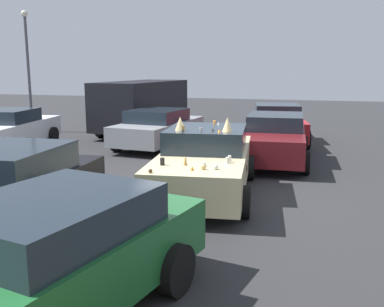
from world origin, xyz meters
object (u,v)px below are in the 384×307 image
object	(u,v)px
art_car_decorated	(205,162)
parked_sedan_far_right	(36,268)
parked_sedan_near_right	(275,138)
lot_lamp_post	(28,61)
parked_sedan_row_back_center	(159,128)
parked_sedan_row_back_far	(277,123)
parked_sedan_behind_right	(10,129)
parked_van_behind_left	(142,104)
parked_sedan_behind_left	(4,191)

from	to	relation	value
art_car_decorated	parked_sedan_far_right	world-z (taller)	art_car_decorated
parked_sedan_near_right	lot_lamp_post	bearing A→B (deg)	-111.17
parked_sedan_row_back_center	parked_sedan_near_right	xyz separation A→B (m)	(-1.42, -4.16, 0.03)
parked_sedan_row_back_far	parked_sedan_behind_right	bearing A→B (deg)	-74.59
parked_sedan_near_right	parked_van_behind_left	bearing A→B (deg)	-129.32
parked_sedan_near_right	parked_sedan_behind_right	bearing A→B (deg)	-90.77
parked_sedan_far_right	parked_sedan_row_back_center	distance (m)	11.07
parked_sedan_far_right	parked_sedan_behind_right	xyz separation A→B (m)	(8.96, 7.41, -0.03)
parked_van_behind_left	parked_sedan_behind_right	xyz separation A→B (m)	(-4.76, 2.90, -0.54)
parked_van_behind_left	parked_sedan_row_back_center	xyz separation A→B (m)	(-2.98, -1.84, -0.54)
lot_lamp_post	parked_van_behind_left	bearing A→B (deg)	-80.07
lot_lamp_post	parked_sedan_behind_right	bearing A→B (deg)	-153.20
art_car_decorated	parked_sedan_behind_left	world-z (taller)	art_car_decorated
parked_sedan_row_back_center	parked_sedan_near_right	distance (m)	4.40
art_car_decorated	parked_sedan_behind_left	size ratio (longest dim) A/B	1.06
art_car_decorated	parked_sedan_behind_right	world-z (taller)	art_car_decorated
art_car_decorated	parked_van_behind_left	world-z (taller)	parked_van_behind_left
parked_sedan_far_right	parked_sedan_row_back_far	size ratio (longest dim) A/B	1.05
parked_van_behind_left	parked_sedan_row_back_far	size ratio (longest dim) A/B	1.19
lot_lamp_post	parked_sedan_row_back_center	bearing A→B (deg)	-107.56
parked_sedan_far_right	parked_sedan_behind_right	bearing A→B (deg)	-128.92
parked_sedan_behind_right	parked_sedan_row_back_far	distance (m)	9.55
art_car_decorated	parked_sedan_behind_left	xyz separation A→B (m)	(-3.20, 2.68, -0.01)
parked_sedan_behind_right	parked_sedan_behind_left	distance (m)	8.34
parked_van_behind_left	parked_sedan_behind_left	xyz separation A→B (m)	(-11.36, -2.20, -0.51)
parked_van_behind_left	parked_sedan_behind_right	distance (m)	5.60
art_car_decorated	parked_sedan_behind_right	xyz separation A→B (m)	(3.39, 7.78, -0.03)
art_car_decorated	parked_sedan_row_back_far	bearing A→B (deg)	166.62
parked_sedan_near_right	lot_lamp_post	distance (m)	11.67
parked_sedan_row_back_center	parked_sedan_behind_right	bearing A→B (deg)	116.30
parked_sedan_row_back_center	lot_lamp_post	world-z (taller)	lot_lamp_post
parked_sedan_far_right	art_car_decorated	bearing A→B (deg)	-172.31
parked_sedan_behind_right	lot_lamp_post	xyz separation A→B (m)	(3.91, 1.97, 2.34)
parked_sedan_row_back_far	lot_lamp_post	xyz separation A→B (m)	(-0.19, 10.60, 2.33)
parked_sedan_row_back_center	parked_sedan_row_back_far	bearing A→B (deg)	-53.56
parked_sedan_row_back_center	parked_sedan_behind_left	size ratio (longest dim) A/B	0.96
parked_van_behind_left	parked_sedan_behind_right	bearing A→B (deg)	152.93
parked_sedan_far_right	parked_sedan_row_back_center	xyz separation A→B (m)	(10.74, 2.67, -0.04)
parked_sedan_behind_right	parked_sedan_row_back_center	bearing A→B (deg)	-77.94
parked_sedan_row_back_far	parked_sedan_row_back_center	bearing A→B (deg)	-69.22
parked_sedan_row_back_far	parked_van_behind_left	bearing A→B (deg)	-106.63
parked_sedan_far_right	parked_sedan_row_back_far	world-z (taller)	parked_sedan_far_right
art_car_decorated	parked_sedan_near_right	size ratio (longest dim) A/B	1.13
parked_sedan_near_right	parked_sedan_far_right	bearing A→B (deg)	-12.23
art_car_decorated	parked_van_behind_left	bearing A→B (deg)	-156.06
lot_lamp_post	art_car_decorated	bearing A→B (deg)	-126.82
art_car_decorated	parked_sedan_behind_left	bearing A→B (deg)	-46.91
art_car_decorated	parked_sedan_near_right	distance (m)	3.92
lot_lamp_post	parked_sedan_behind_left	bearing A→B (deg)	-146.04
parked_van_behind_left	lot_lamp_post	bearing A→B (deg)	104.17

